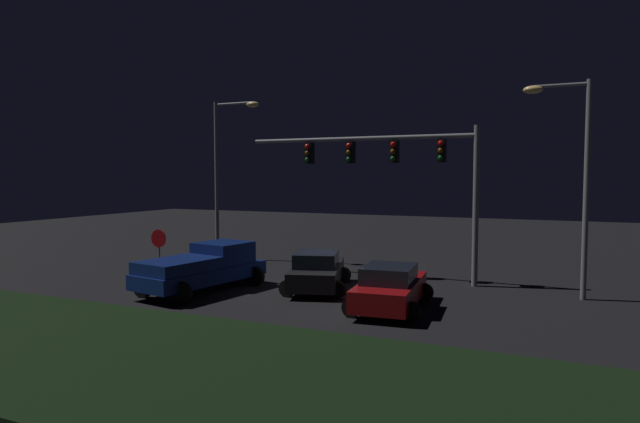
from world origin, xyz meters
TOP-DOWN VIEW (x-y plane):
  - ground_plane at (0.00, 0.00)m, footprint 80.00×80.00m
  - grass_median at (0.00, -9.23)m, footprint 25.46×7.44m
  - pickup_truck at (-4.19, -2.04)m, footprint 3.49×5.66m
  - car_sedan at (-0.29, -0.07)m, footprint 3.29×4.74m
  - car_sedan_far at (3.26, -1.97)m, footprint 2.74×4.54m
  - traffic_signal_gantry at (1.92, 3.12)m, footprint 10.32×0.56m
  - street_lamp_left at (-7.88, 4.89)m, footprint 2.72×0.44m
  - street_lamp_right at (8.77, 2.27)m, footprint 2.32×0.44m
  - stop_sign at (-6.99, -1.40)m, footprint 0.76×0.08m

SIDE VIEW (x-z plane):
  - ground_plane at x=0.00m, z-range 0.00..0.00m
  - grass_median at x=0.00m, z-range 0.00..0.10m
  - car_sedan at x=-0.29m, z-range -0.02..1.49m
  - car_sedan_far at x=3.26m, z-range -0.02..1.49m
  - pickup_truck at x=-4.19m, z-range 0.10..1.90m
  - stop_sign at x=-6.99m, z-range 0.45..2.68m
  - street_lamp_right at x=8.77m, z-range 1.02..8.90m
  - traffic_signal_gantry at x=1.92m, z-range 1.78..8.28m
  - street_lamp_left at x=-7.88m, z-range 1.08..9.46m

